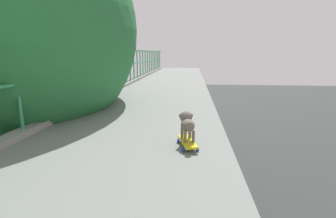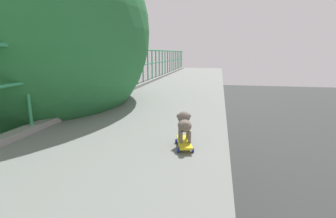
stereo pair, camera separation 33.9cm
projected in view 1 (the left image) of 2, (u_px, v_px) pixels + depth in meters
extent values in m
cylinder|color=#32925E|center=(18.00, 89.00, 3.38)|extent=(0.04, 0.04, 1.11)
cylinder|color=#32925E|center=(44.00, 83.00, 3.98)|extent=(0.04, 0.04, 1.11)
cylinder|color=#32925E|center=(64.00, 79.00, 4.59)|extent=(0.04, 0.04, 1.11)
cylinder|color=#32925E|center=(79.00, 76.00, 5.19)|extent=(0.04, 0.04, 1.11)
cylinder|color=#32925E|center=(91.00, 74.00, 5.80)|extent=(0.04, 0.04, 1.11)
cylinder|color=#32925E|center=(100.00, 72.00, 6.40)|extent=(0.04, 0.04, 1.11)
cylinder|color=#32925E|center=(108.00, 70.00, 7.00)|extent=(0.04, 0.04, 1.11)
cylinder|color=#32925E|center=(115.00, 69.00, 7.61)|extent=(0.04, 0.04, 1.11)
cylinder|color=#32925E|center=(121.00, 67.00, 8.21)|extent=(0.04, 0.04, 1.11)
cylinder|color=#32925E|center=(126.00, 66.00, 8.82)|extent=(0.04, 0.04, 1.11)
cylinder|color=#32925E|center=(130.00, 66.00, 9.42)|extent=(0.04, 0.04, 1.11)
cylinder|color=#32925E|center=(134.00, 65.00, 10.03)|extent=(0.04, 0.04, 1.11)
cylinder|color=#32925E|center=(137.00, 64.00, 10.63)|extent=(0.04, 0.04, 1.11)
cylinder|color=#32925E|center=(140.00, 64.00, 11.24)|extent=(0.04, 0.04, 1.11)
cylinder|color=#32925E|center=(143.00, 63.00, 11.84)|extent=(0.04, 0.04, 1.11)
cylinder|color=#32925E|center=(145.00, 62.00, 12.44)|extent=(0.04, 0.04, 1.11)
cylinder|color=#32925E|center=(147.00, 62.00, 13.05)|extent=(0.04, 0.04, 1.11)
cylinder|color=#32925E|center=(149.00, 62.00, 13.65)|extent=(0.04, 0.04, 1.11)
cylinder|color=#32925E|center=(151.00, 61.00, 14.26)|extent=(0.04, 0.04, 1.11)
cylinder|color=#32925E|center=(153.00, 61.00, 14.86)|extent=(0.04, 0.04, 1.11)
cylinder|color=#32925E|center=(155.00, 61.00, 15.47)|extent=(0.04, 0.04, 1.11)
cylinder|color=#32925E|center=(156.00, 60.00, 16.07)|extent=(0.04, 0.04, 1.11)
cylinder|color=#32925E|center=(157.00, 60.00, 16.67)|extent=(0.04, 0.04, 1.11)
cylinder|color=#32925E|center=(159.00, 60.00, 17.28)|extent=(0.04, 0.04, 1.11)
cylinder|color=#32925E|center=(160.00, 59.00, 17.88)|extent=(0.04, 0.04, 1.11)
cube|color=red|center=(58.00, 206.00, 11.73)|extent=(1.85, 4.37, 0.58)
cube|color=#1E232B|center=(53.00, 199.00, 11.26)|extent=(1.70, 2.36, 0.57)
cube|color=silver|center=(52.00, 192.00, 11.19)|extent=(0.36, 0.16, 0.12)
cylinder|color=black|center=(88.00, 195.00, 12.92)|extent=(0.22, 0.68, 0.68)
cylinder|color=black|center=(54.00, 194.00, 13.08)|extent=(0.22, 0.68, 0.68)
cube|color=slate|center=(19.00, 174.00, 14.73)|extent=(1.84, 4.56, 0.76)
cube|color=#1E232B|center=(20.00, 163.00, 14.73)|extent=(1.63, 2.49, 0.51)
cylinder|color=black|center=(19.00, 192.00, 13.35)|extent=(0.21, 0.60, 0.60)
cylinder|color=black|center=(48.00, 168.00, 16.05)|extent=(0.21, 0.60, 0.60)
cylinder|color=black|center=(21.00, 167.00, 16.21)|extent=(0.21, 0.60, 0.60)
cube|color=#B5B3B4|center=(96.00, 159.00, 17.03)|extent=(1.72, 4.49, 0.65)
cube|color=#1E232B|center=(94.00, 151.00, 16.57)|extent=(1.45, 2.16, 0.63)
cylinder|color=black|center=(115.00, 153.00, 18.46)|extent=(0.19, 0.60, 0.60)
cylinder|color=black|center=(93.00, 152.00, 18.61)|extent=(0.19, 0.60, 0.60)
cylinder|color=black|center=(100.00, 172.00, 15.53)|extent=(0.19, 0.60, 0.60)
cylinder|color=black|center=(74.00, 171.00, 15.68)|extent=(0.19, 0.60, 0.60)
cube|color=white|center=(102.00, 105.00, 28.03)|extent=(2.49, 10.00, 3.06)
cube|color=black|center=(102.00, 100.00, 27.91)|extent=(2.51, 9.20, 0.70)
cylinder|color=black|center=(122.00, 110.00, 31.61)|extent=(0.28, 0.96, 0.96)
cylinder|color=black|center=(103.00, 110.00, 31.83)|extent=(0.28, 0.96, 0.96)
cylinder|color=black|center=(105.00, 124.00, 25.53)|extent=(0.28, 0.96, 0.96)
cylinder|color=black|center=(82.00, 123.00, 25.75)|extent=(0.28, 0.96, 0.96)
cube|color=gold|center=(187.00, 141.00, 3.08)|extent=(0.26, 0.49, 0.02)
cylinder|color=#1E29B9|center=(191.00, 140.00, 3.25)|extent=(0.04, 0.06, 0.06)
cylinder|color=#1E29B9|center=(178.00, 141.00, 3.22)|extent=(0.04, 0.06, 0.06)
cylinder|color=#1E29B9|center=(197.00, 149.00, 2.95)|extent=(0.04, 0.06, 0.06)
cylinder|color=#1E29B9|center=(183.00, 150.00, 2.93)|extent=(0.04, 0.06, 0.06)
cylinder|color=#6A5D55|center=(190.00, 132.00, 3.18)|extent=(0.04, 0.04, 0.14)
cylinder|color=#6A5D55|center=(182.00, 132.00, 3.17)|extent=(0.04, 0.04, 0.14)
cylinder|color=#6A5D55|center=(193.00, 136.00, 3.01)|extent=(0.04, 0.04, 0.14)
cylinder|color=#6A5D55|center=(185.00, 137.00, 2.99)|extent=(0.04, 0.04, 0.14)
ellipsoid|color=#6A5D55|center=(188.00, 125.00, 3.06)|extent=(0.22, 0.27, 0.15)
sphere|color=#6A5D55|center=(186.00, 117.00, 3.14)|extent=(0.15, 0.15, 0.15)
ellipsoid|color=#5B6850|center=(185.00, 117.00, 3.21)|extent=(0.07, 0.08, 0.05)
sphere|color=#6A5D55|center=(190.00, 115.00, 3.15)|extent=(0.06, 0.06, 0.06)
sphere|color=#6A5D55|center=(181.00, 116.00, 3.13)|extent=(0.06, 0.06, 0.06)
sphere|color=#6A5D55|center=(190.00, 124.00, 2.93)|extent=(0.07, 0.07, 0.07)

